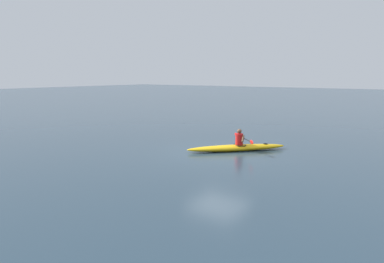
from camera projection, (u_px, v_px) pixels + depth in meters
ground_plane at (218, 153)px, 16.01m from camera, size 160.00×160.00×0.00m
kayak at (237, 148)px, 16.51m from camera, size 3.60×3.90×0.28m
kayaker at (240, 138)px, 16.47m from camera, size 1.83×1.65×0.73m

